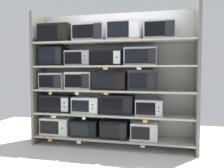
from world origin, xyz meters
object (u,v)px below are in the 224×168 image
at_px(microwave_11, 143,80).
at_px(microwave_16, 57,34).
at_px(microwave_6, 118,104).
at_px(microwave_8, 54,81).
at_px(microwave_2, 115,129).
at_px(microwave_4, 58,103).
at_px(microwave_12, 54,57).
at_px(microwave_17, 90,33).
at_px(microwave_1, 86,128).
at_px(microwave_14, 108,58).
at_px(microwave_9, 80,81).
at_px(microwave_0, 57,125).
at_px(microwave_10, 110,81).
at_px(microwave_19, 159,31).
at_px(microwave_18, 124,31).
at_px(microwave_3, 145,131).
at_px(microwave_13, 79,58).
at_px(microwave_5, 87,105).
at_px(microwave_7, 149,107).

distance_m(microwave_11, microwave_16, 1.77).
bearing_deg(microwave_6, microwave_8, -179.99).
height_order(microwave_2, microwave_11, microwave_11).
bearing_deg(microwave_4, microwave_12, -179.79).
bearing_deg(microwave_17, microwave_8, -179.98).
xyz_separation_m(microwave_1, microwave_16, (-0.54, 0.00, 1.69)).
xyz_separation_m(microwave_2, microwave_8, (-1.15, 0.00, 0.83)).
distance_m(microwave_1, microwave_14, 1.31).
distance_m(microwave_4, microwave_9, 0.61).
xyz_separation_m(microwave_0, microwave_10, (1.02, -0.00, 0.84)).
distance_m(microwave_9, microwave_14, 0.66).
bearing_deg(microwave_19, microwave_2, -180.00).
relative_size(microwave_0, microwave_18, 0.97).
bearing_deg(microwave_17, microwave_10, -0.06).
bearing_deg(microwave_4, microwave_10, -0.01).
bearing_deg(microwave_3, microwave_17, 180.00).
bearing_deg(microwave_4, microwave_14, 0.01).
relative_size(microwave_3, microwave_9, 0.94).
bearing_deg(microwave_14, microwave_17, 179.99).
xyz_separation_m(microwave_12, microwave_17, (0.69, 0.00, 0.41)).
xyz_separation_m(microwave_8, microwave_16, (0.07, -0.00, 0.85)).
relative_size(microwave_8, microwave_13, 0.98).
relative_size(microwave_1, microwave_19, 0.98).
bearing_deg(microwave_9, microwave_1, -0.15).
relative_size(microwave_5, microwave_17, 0.86).
bearing_deg(microwave_18, microwave_12, -179.99).
distance_m(microwave_9, microwave_19, 1.62).
height_order(microwave_6, microwave_11, microwave_11).
relative_size(microwave_3, microwave_7, 1.01).
distance_m(microwave_5, microwave_19, 1.79).
height_order(microwave_2, microwave_3, microwave_2).
bearing_deg(microwave_7, microwave_13, -180.00).
xyz_separation_m(microwave_3, microwave_8, (-1.66, -0.00, 0.84)).
distance_m(microwave_1, microwave_16, 1.78).
xyz_separation_m(microwave_14, microwave_19, (0.87, -0.00, 0.44)).
relative_size(microwave_12, microwave_19, 0.91).
height_order(microwave_6, microwave_17, microwave_17).
relative_size(microwave_0, microwave_11, 1.16).
distance_m(microwave_2, microwave_4, 1.16).
height_order(microwave_18, microwave_19, microwave_18).
height_order(microwave_5, microwave_19, microwave_19).
bearing_deg(microwave_10, microwave_8, 179.99).
bearing_deg(microwave_9, microwave_2, -0.01).
height_order(microwave_3, microwave_7, microwave_7).
relative_size(microwave_4, microwave_14, 1.11).
relative_size(microwave_7, microwave_11, 0.96).
xyz_separation_m(microwave_3, microwave_10, (-0.60, -0.00, 0.85)).
relative_size(microwave_1, microwave_17, 0.88).
bearing_deg(microwave_19, microwave_16, -180.00).
distance_m(microwave_12, microwave_19, 1.94).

